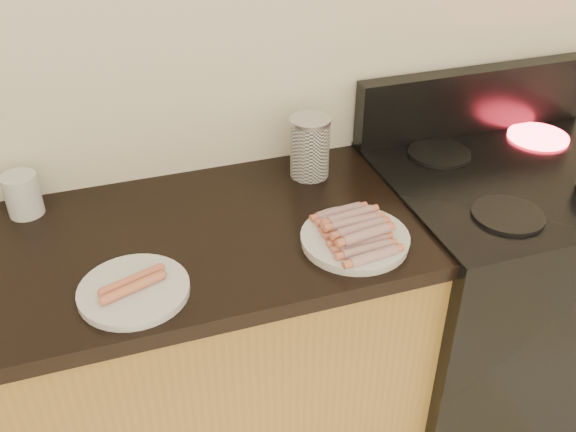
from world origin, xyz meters
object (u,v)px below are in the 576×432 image
object	(u,v)px
main_plate	(355,240)
canister	(310,147)
stove	(495,298)
mug	(23,195)
side_plate	(134,290)

from	to	relation	value
main_plate	canister	size ratio (longest dim) A/B	1.49
stove	mug	xyz separation A→B (m)	(-1.31, 0.24, 0.50)
stove	canister	size ratio (longest dim) A/B	5.34
side_plate	canister	distance (m)	0.64
stove	main_plate	distance (m)	0.74
main_plate	side_plate	xyz separation A→B (m)	(-0.52, -0.02, 0.00)
side_plate	mug	xyz separation A→B (m)	(-0.22, 0.40, 0.05)
main_plate	mug	bearing A→B (deg)	152.51
side_plate	canister	bearing A→B (deg)	34.04
main_plate	side_plate	distance (m)	0.52
main_plate	side_plate	world-z (taller)	same
canister	side_plate	bearing A→B (deg)	-145.96
side_plate	stove	bearing A→B (deg)	8.20
main_plate	side_plate	bearing A→B (deg)	-177.99
side_plate	main_plate	bearing A→B (deg)	2.01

